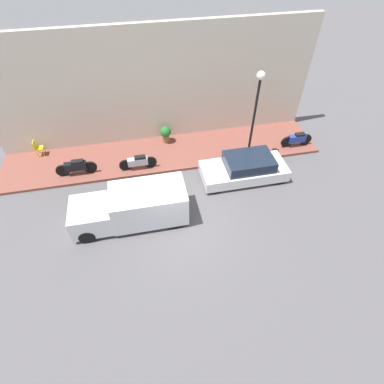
{
  "coord_description": "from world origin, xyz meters",
  "views": [
    {
      "loc": [
        -8.24,
        1.11,
        10.47
      ],
      "look_at": [
        1.18,
        -0.83,
        0.6
      ],
      "focal_mm": 28.0,
      "sensor_mm": 36.0,
      "label": 1
    }
  ],
  "objects_px": {
    "delivery_van": "(132,207)",
    "streetlamp": "(257,100)",
    "scooter_silver": "(138,162)",
    "motorcycle_blue": "(297,139)",
    "parked_car": "(245,168)",
    "potted_plant": "(166,133)",
    "motorcycle_black": "(76,167)",
    "cafe_chair": "(37,147)"
  },
  "relations": [
    {
      "from": "scooter_silver",
      "to": "streetlamp",
      "type": "xyz_separation_m",
      "value": [
        -0.19,
        -5.87,
        2.92
      ]
    },
    {
      "from": "scooter_silver",
      "to": "streetlamp",
      "type": "bearing_deg",
      "value": -91.84
    },
    {
      "from": "parked_car",
      "to": "streetlamp",
      "type": "distance_m",
      "value": 3.28
    },
    {
      "from": "scooter_silver",
      "to": "streetlamp",
      "type": "relative_size",
      "value": 0.41
    },
    {
      "from": "delivery_van",
      "to": "cafe_chair",
      "type": "xyz_separation_m",
      "value": [
        5.53,
        4.71,
        -0.22
      ]
    },
    {
      "from": "potted_plant",
      "to": "cafe_chair",
      "type": "height_order",
      "value": "potted_plant"
    },
    {
      "from": "motorcycle_black",
      "to": "potted_plant",
      "type": "height_order",
      "value": "potted_plant"
    },
    {
      "from": "parked_car",
      "to": "scooter_silver",
      "type": "relative_size",
      "value": 2.21
    },
    {
      "from": "motorcycle_black",
      "to": "streetlamp",
      "type": "xyz_separation_m",
      "value": [
        -0.38,
        -8.95,
        2.88
      ]
    },
    {
      "from": "motorcycle_black",
      "to": "parked_car",
      "type": "bearing_deg",
      "value": -102.26
    },
    {
      "from": "potted_plant",
      "to": "scooter_silver",
      "type": "bearing_deg",
      "value": 139.7
    },
    {
      "from": "delivery_van",
      "to": "potted_plant",
      "type": "relative_size",
      "value": 4.96
    },
    {
      "from": "delivery_van",
      "to": "motorcycle_blue",
      "type": "relative_size",
      "value": 2.71
    },
    {
      "from": "scooter_silver",
      "to": "motorcycle_blue",
      "type": "relative_size",
      "value": 1.07
    },
    {
      "from": "delivery_van",
      "to": "motorcycle_black",
      "type": "height_order",
      "value": "delivery_van"
    },
    {
      "from": "delivery_van",
      "to": "streetlamp",
      "type": "distance_m",
      "value": 7.56
    },
    {
      "from": "potted_plant",
      "to": "motorcycle_black",
      "type": "bearing_deg",
      "value": 110.94
    },
    {
      "from": "motorcycle_blue",
      "to": "streetlamp",
      "type": "relative_size",
      "value": 0.38
    },
    {
      "from": "parked_car",
      "to": "potted_plant",
      "type": "relative_size",
      "value": 4.32
    },
    {
      "from": "motorcycle_blue",
      "to": "potted_plant",
      "type": "bearing_deg",
      "value": 75.4
    },
    {
      "from": "motorcycle_black",
      "to": "delivery_van",
      "type": "bearing_deg",
      "value": -143.57
    },
    {
      "from": "delivery_van",
      "to": "motorcycle_blue",
      "type": "xyz_separation_m",
      "value": [
        3.48,
        -9.33,
        -0.29
      ]
    },
    {
      "from": "motorcycle_blue",
      "to": "motorcycle_black",
      "type": "distance_m",
      "value": 11.92
    },
    {
      "from": "parked_car",
      "to": "motorcycle_blue",
      "type": "bearing_deg",
      "value": -63.88
    },
    {
      "from": "potted_plant",
      "to": "cafe_chair",
      "type": "relative_size",
      "value": 1.11
    },
    {
      "from": "motorcycle_black",
      "to": "streetlamp",
      "type": "bearing_deg",
      "value": -92.46
    },
    {
      "from": "potted_plant",
      "to": "delivery_van",
      "type": "bearing_deg",
      "value": 157.42
    },
    {
      "from": "motorcycle_blue",
      "to": "parked_car",
      "type": "bearing_deg",
      "value": 116.12
    },
    {
      "from": "parked_car",
      "to": "cafe_chair",
      "type": "relative_size",
      "value": 4.81
    },
    {
      "from": "scooter_silver",
      "to": "cafe_chair",
      "type": "xyz_separation_m",
      "value": [
        2.23,
        5.2,
        0.08
      ]
    },
    {
      "from": "scooter_silver",
      "to": "motorcycle_black",
      "type": "bearing_deg",
      "value": 86.37
    },
    {
      "from": "scooter_silver",
      "to": "motorcycle_black",
      "type": "distance_m",
      "value": 3.08
    },
    {
      "from": "motorcycle_black",
      "to": "streetlamp",
      "type": "height_order",
      "value": "streetlamp"
    },
    {
      "from": "parked_car",
      "to": "motorcycle_blue",
      "type": "distance_m",
      "value": 4.05
    },
    {
      "from": "motorcycle_blue",
      "to": "cafe_chair",
      "type": "distance_m",
      "value": 14.19
    },
    {
      "from": "delivery_van",
      "to": "parked_car",
      "type": "bearing_deg",
      "value": -73.4
    },
    {
      "from": "delivery_van",
      "to": "motorcycle_blue",
      "type": "bearing_deg",
      "value": -69.54
    },
    {
      "from": "motorcycle_blue",
      "to": "cafe_chair",
      "type": "xyz_separation_m",
      "value": [
        2.05,
        14.04,
        0.07
      ]
    },
    {
      "from": "streetlamp",
      "to": "parked_car",
      "type": "bearing_deg",
      "value": 154.62
    },
    {
      "from": "motorcycle_blue",
      "to": "streetlamp",
      "type": "bearing_deg",
      "value": 97.07
    },
    {
      "from": "motorcycle_black",
      "to": "potted_plant",
      "type": "relative_size",
      "value": 2.04
    },
    {
      "from": "parked_car",
      "to": "delivery_van",
      "type": "relative_size",
      "value": 0.87
    }
  ]
}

